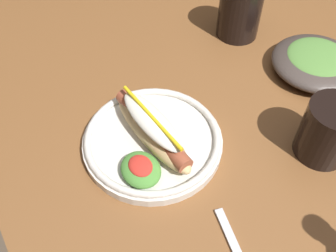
{
  "coord_description": "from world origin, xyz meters",
  "views": [
    {
      "loc": [
        0.27,
        -0.36,
        1.25
      ],
      "look_at": [
        -0.07,
        -0.15,
        0.77
      ],
      "focal_mm": 40.43,
      "sensor_mm": 36.0,
      "label": 1
    }
  ],
  "objects_px": {
    "hot_dog_plate": "(152,138)",
    "soda_cup": "(328,131)",
    "extra_cup": "(240,10)",
    "side_bowl": "(316,61)"
  },
  "relations": [
    {
      "from": "side_bowl",
      "to": "soda_cup",
      "type": "bearing_deg",
      "value": -43.28
    },
    {
      "from": "hot_dog_plate",
      "to": "soda_cup",
      "type": "relative_size",
      "value": 2.3
    },
    {
      "from": "hot_dog_plate",
      "to": "extra_cup",
      "type": "height_order",
      "value": "extra_cup"
    },
    {
      "from": "extra_cup",
      "to": "side_bowl",
      "type": "relative_size",
      "value": 0.69
    },
    {
      "from": "extra_cup",
      "to": "side_bowl",
      "type": "xyz_separation_m",
      "value": [
        0.18,
        0.05,
        -0.03
      ]
    },
    {
      "from": "hot_dog_plate",
      "to": "soda_cup",
      "type": "xyz_separation_m",
      "value": [
        0.15,
        0.23,
        0.03
      ]
    },
    {
      "from": "hot_dog_plate",
      "to": "soda_cup",
      "type": "height_order",
      "value": "soda_cup"
    },
    {
      "from": "hot_dog_plate",
      "to": "soda_cup",
      "type": "distance_m",
      "value": 0.28
    },
    {
      "from": "soda_cup",
      "to": "extra_cup",
      "type": "relative_size",
      "value": 0.85
    },
    {
      "from": "hot_dog_plate",
      "to": "extra_cup",
      "type": "distance_m",
      "value": 0.36
    }
  ]
}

